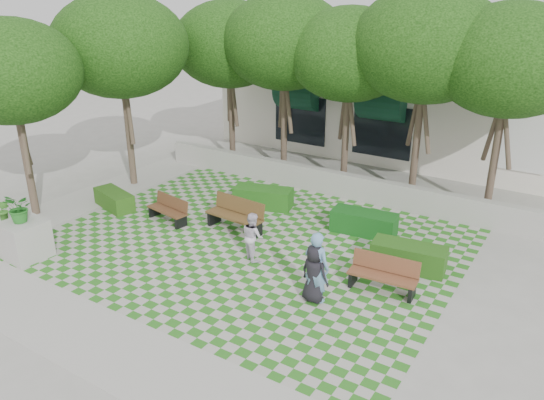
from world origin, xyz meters
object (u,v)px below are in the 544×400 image
Objects in this scene: bench_mid at (236,215)px; person_white at (253,236)px; bench_west at (169,210)px; hedge_west at (114,200)px; hedge_midright at (364,223)px; bench_east at (383,275)px; hedge_midleft at (263,197)px; person_blue at (317,267)px; person_dark at (314,273)px; hedge_east at (408,256)px; planter_front at (24,232)px; planter_back at (9,234)px.

person_white reaches higher than bench_mid.
bench_west is 0.94× the size of hedge_west.
person_white is at bearing -120.87° from hedge_midright.
bench_east is 6.44m from hedge_midleft.
person_dark is at bearing 63.96° from person_blue.
hedge_midright is 4.34m from person_blue.
bench_east is at bearing -95.89° from hedge_east.
planter_front is at bearing -125.24° from bench_mid.
planter_front reaches higher than hedge_midright.
person_blue is (-1.24, -1.32, 0.49)m from bench_east.
bench_mid is 1.09× the size of person_blue.
bench_west is 0.83× the size of hedge_east.
hedge_west is at bearing 25.14° from person_white.
bench_west is at bearing 173.20° from bench_east.
person_dark reaches higher than hedge_east.
planter_back is 1.14× the size of person_white.
bench_east is 1.11× the size of planter_back.
person_blue is at bearing -170.71° from person_white.
planter_back is at bearing -163.83° from bench_east.
planter_front reaches higher than hedge_east.
person_blue is at bearing -112.40° from person_dark.
bench_west reaches higher than hedge_east.
bench_east reaches higher than hedge_midleft.
bench_mid is 6.75m from planter_back.
bench_east is at bearing -129.44° from person_blue.
bench_mid is 4.72m from person_dark.
hedge_east is 1.41× the size of person_white.
bench_mid is 1.00× the size of hedge_midleft.
bench_west is at bearing 67.54° from planter_front.
hedge_west is 1.24× the size of person_white.
bench_mid is 4.73m from person_blue.
planter_back is at bearing -111.11° from bench_west.
hedge_midleft is at bearing 178.54° from hedge_midright.
hedge_east is 0.99× the size of hedge_midright.
bench_mid is at bearing -81.20° from hedge_midleft.
planter_front is 6.54m from person_white.
hedge_midleft is at bearing -37.70° from person_dark.
hedge_midright is at bearing -91.19° from person_white.
hedge_west is (-2.42, -0.19, -0.10)m from bench_west.
person_dark is at bearing 15.42° from planter_back.
person_blue reaches higher than planter_back.
hedge_east is 4.37m from person_white.
person_dark is (8.08, 2.42, -0.03)m from planter_front.
hedge_east is 0.99× the size of hedge_midleft.
bench_west is at bearing -171.36° from hedge_east.
hedge_midleft is at bearing 147.38° from bench_east.
hedge_west is 1.15× the size of person_dark.
bench_mid is 1.01× the size of hedge_east.
planter_front is at bearing -102.58° from bench_west.
bench_west reaches higher than hedge_midleft.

